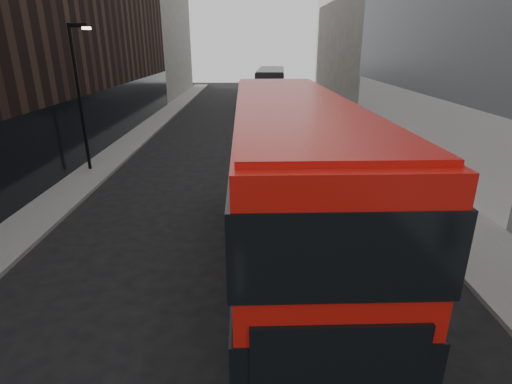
{
  "coord_description": "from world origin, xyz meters",
  "views": [
    {
      "loc": [
        0.13,
        -2.0,
        6.21
      ],
      "look_at": [
        0.24,
        8.04,
        2.5
      ],
      "focal_mm": 28.0,
      "sensor_mm": 36.0,
      "label": 1
    }
  ],
  "objects_px": {
    "red_bus": "(289,180)",
    "car_b": "(319,148)",
    "street_lamp": "(80,89)",
    "car_a": "(284,200)",
    "grey_bus": "(271,86)",
    "car_c": "(282,126)"
  },
  "relations": [
    {
      "from": "red_bus",
      "to": "car_b",
      "type": "distance_m",
      "value": 12.46
    },
    {
      "from": "street_lamp",
      "to": "car_a",
      "type": "relative_size",
      "value": 1.71
    },
    {
      "from": "street_lamp",
      "to": "car_a",
      "type": "xyz_separation_m",
      "value": [
        9.57,
        -6.0,
        -3.48
      ]
    },
    {
      "from": "street_lamp",
      "to": "car_b",
      "type": "xyz_separation_m",
      "value": [
        12.2,
        2.19,
        -3.53
      ]
    },
    {
      "from": "street_lamp",
      "to": "car_b",
      "type": "distance_m",
      "value": 12.89
    },
    {
      "from": "grey_bus",
      "to": "car_c",
      "type": "bearing_deg",
      "value": -85.5
    },
    {
      "from": "red_bus",
      "to": "car_b",
      "type": "xyz_separation_m",
      "value": [
        2.84,
        11.95,
        -2.11
      ]
    },
    {
      "from": "street_lamp",
      "to": "car_c",
      "type": "relative_size",
      "value": 1.29
    },
    {
      "from": "street_lamp",
      "to": "car_c",
      "type": "distance_m",
      "value": 13.76
    },
    {
      "from": "red_bus",
      "to": "car_c",
      "type": "bearing_deg",
      "value": 85.22
    },
    {
      "from": "red_bus",
      "to": "car_a",
      "type": "distance_m",
      "value": 4.29
    },
    {
      "from": "grey_bus",
      "to": "car_c",
      "type": "distance_m",
      "value": 15.59
    },
    {
      "from": "car_a",
      "to": "car_b",
      "type": "relative_size",
      "value": 1.03
    },
    {
      "from": "car_b",
      "to": "car_c",
      "type": "xyz_separation_m",
      "value": [
        -1.7,
        6.02,
        0.13
      ]
    },
    {
      "from": "grey_bus",
      "to": "car_b",
      "type": "relative_size",
      "value": 3.05
    },
    {
      "from": "street_lamp",
      "to": "grey_bus",
      "type": "xyz_separation_m",
      "value": [
        10.4,
        23.75,
        -2.13
      ]
    },
    {
      "from": "car_b",
      "to": "car_a",
      "type": "bearing_deg",
      "value": -108.74
    },
    {
      "from": "grey_bus",
      "to": "car_a",
      "type": "relative_size",
      "value": 2.95
    },
    {
      "from": "red_bus",
      "to": "grey_bus",
      "type": "relative_size",
      "value": 1.03
    },
    {
      "from": "red_bus",
      "to": "grey_bus",
      "type": "xyz_separation_m",
      "value": [
        1.04,
        33.51,
        -0.7
      ]
    },
    {
      "from": "street_lamp",
      "to": "grey_bus",
      "type": "height_order",
      "value": "street_lamp"
    },
    {
      "from": "street_lamp",
      "to": "car_b",
      "type": "bearing_deg",
      "value": 10.19
    }
  ]
}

